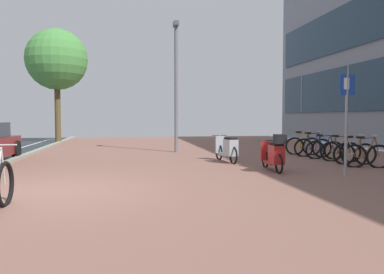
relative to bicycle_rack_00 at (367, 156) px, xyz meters
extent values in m
cube|color=#865B4F|center=(-3.30, -2.16, -0.37)|extent=(14.40, 40.00, 0.05)
cube|color=gray|center=(4.05, 7.52, 2.52)|extent=(0.10, 0.12, 2.28)
cube|color=gray|center=(4.05, 12.64, 2.52)|extent=(0.10, 0.12, 2.28)
torus|color=black|center=(-8.75, -3.27, 0.01)|extent=(0.09, 0.78, 0.78)
cylinder|color=#B6B5B5|center=(-8.75, -3.33, 0.31)|extent=(0.03, 0.16, 0.62)
cylinder|color=#ADADB2|center=(-8.75, -3.40, 0.67)|extent=(0.48, 0.03, 0.02)
torus|color=black|center=(-0.31, 0.12, -0.02)|extent=(0.69, 0.32, 0.71)
torus|color=black|center=(0.31, -0.12, -0.02)|extent=(0.69, 0.32, 0.71)
cylinder|color=brown|center=(0.06, -0.02, 0.23)|extent=(0.32, 0.15, 0.62)
cylinder|color=brown|center=(-0.12, 0.05, 0.21)|extent=(0.14, 0.08, 0.57)
cylinder|color=brown|center=(0.01, -0.01, 0.51)|extent=(0.39, 0.18, 0.08)
cylinder|color=brown|center=(-0.19, 0.07, -0.05)|extent=(0.25, 0.12, 0.08)
cylinder|color=brown|center=(-0.24, 0.09, 0.23)|extent=(0.17, 0.08, 0.52)
cylinder|color=brown|center=(0.26, -0.10, 0.26)|extent=(0.15, 0.08, 0.57)
cube|color=black|center=(-0.17, 0.06, 0.53)|extent=(0.24, 0.16, 0.06)
cylinder|color=#ADADB2|center=(0.20, -0.08, 0.59)|extent=(0.19, 0.46, 0.02)
torus|color=black|center=(-0.19, 0.83, -0.03)|extent=(0.69, 0.23, 0.69)
torus|color=black|center=(0.42, 0.69, -0.03)|extent=(0.69, 0.23, 0.69)
cylinder|color=#AEB3B3|center=(0.18, 0.75, 0.22)|extent=(0.31, 0.11, 0.61)
cylinder|color=#AEB3B3|center=(-0.01, 0.79, 0.19)|extent=(0.14, 0.07, 0.55)
cylinder|color=#AEB3B3|center=(0.13, 0.76, 0.49)|extent=(0.38, 0.13, 0.08)
cylinder|color=#AEB3B3|center=(-0.07, 0.81, -0.06)|extent=(0.24, 0.09, 0.07)
cylinder|color=#AEB3B3|center=(-0.12, 0.82, 0.22)|extent=(0.16, 0.06, 0.50)
cylinder|color=#AEB3B3|center=(0.37, 0.70, 0.24)|extent=(0.15, 0.06, 0.55)
cube|color=black|center=(-0.06, 0.80, 0.51)|extent=(0.24, 0.14, 0.06)
cylinder|color=#ADADB2|center=(0.31, 0.71, 0.56)|extent=(0.14, 0.47, 0.02)
torus|color=black|center=(-0.17, 1.66, -0.04)|extent=(0.63, 0.37, 0.68)
torus|color=black|center=(0.35, 1.39, -0.04)|extent=(0.63, 0.37, 0.68)
cylinder|color=brown|center=(0.14, 1.49, 0.21)|extent=(0.28, 0.17, 0.59)
cylinder|color=brown|center=(-0.01, 1.57, 0.18)|extent=(0.13, 0.09, 0.54)
cylinder|color=brown|center=(0.10, 1.52, 0.47)|extent=(0.34, 0.20, 0.08)
cylinder|color=brown|center=(-0.07, 1.60, -0.06)|extent=(0.22, 0.13, 0.07)
cylinder|color=brown|center=(-0.11, 1.63, 0.21)|extent=(0.15, 0.09, 0.50)
cylinder|color=brown|center=(0.31, 1.41, 0.23)|extent=(0.14, 0.09, 0.54)
cube|color=black|center=(-0.06, 1.60, 0.49)|extent=(0.24, 0.18, 0.06)
cylinder|color=#ADADB2|center=(0.26, 1.44, 0.55)|extent=(0.24, 0.44, 0.02)
torus|color=black|center=(-0.33, 2.40, -0.04)|extent=(0.64, 0.32, 0.67)
torus|color=black|center=(0.23, 2.16, -0.04)|extent=(0.64, 0.32, 0.67)
cylinder|color=navy|center=(0.01, 2.26, 0.20)|extent=(0.29, 0.15, 0.59)
cylinder|color=navy|center=(-0.16, 2.33, 0.18)|extent=(0.14, 0.09, 0.53)
cylinder|color=navy|center=(-0.04, 2.28, 0.46)|extent=(0.36, 0.18, 0.08)
cylinder|color=navy|center=(-0.23, 2.36, -0.06)|extent=(0.23, 0.12, 0.07)
cylinder|color=navy|center=(-0.27, 2.38, 0.20)|extent=(0.16, 0.09, 0.49)
cylinder|color=navy|center=(0.18, 2.18, 0.22)|extent=(0.14, 0.08, 0.53)
cube|color=black|center=(-0.21, 2.35, 0.48)|extent=(0.24, 0.17, 0.06)
cylinder|color=#ADADB2|center=(0.13, 2.21, 0.53)|extent=(0.21, 0.45, 0.02)
torus|color=black|center=(-0.40, 3.14, -0.02)|extent=(0.70, 0.27, 0.71)
torus|color=black|center=(0.21, 2.95, -0.02)|extent=(0.70, 0.27, 0.71)
cylinder|color=navy|center=(-0.03, 3.02, 0.23)|extent=(0.31, 0.13, 0.62)
cylinder|color=navy|center=(-0.22, 3.08, 0.21)|extent=(0.14, 0.07, 0.56)
cylinder|color=navy|center=(-0.08, 3.04, 0.51)|extent=(0.38, 0.15, 0.08)
cylinder|color=navy|center=(-0.29, 3.10, -0.05)|extent=(0.25, 0.10, 0.08)
cylinder|color=navy|center=(-0.34, 3.12, 0.23)|extent=(0.17, 0.07, 0.52)
cylinder|color=navy|center=(0.16, 2.97, 0.25)|extent=(0.15, 0.07, 0.56)
cube|color=black|center=(-0.27, 3.10, 0.53)|extent=(0.24, 0.15, 0.06)
cylinder|color=#ADADB2|center=(0.10, 2.98, 0.58)|extent=(0.16, 0.47, 0.02)
torus|color=black|center=(-0.39, 3.93, -0.02)|extent=(0.68, 0.34, 0.71)
torus|color=black|center=(0.19, 3.68, -0.02)|extent=(0.68, 0.34, 0.71)
cylinder|color=#BD8617|center=(-0.04, 3.78, 0.23)|extent=(0.30, 0.16, 0.62)
cylinder|color=#BD8617|center=(-0.22, 3.85, 0.21)|extent=(0.14, 0.09, 0.56)
cylinder|color=#BD8617|center=(-0.09, 3.80, 0.51)|extent=(0.37, 0.18, 0.08)
cylinder|color=#BD8617|center=(-0.28, 3.88, -0.05)|extent=(0.24, 0.12, 0.08)
cylinder|color=#BD8617|center=(-0.33, 3.90, 0.23)|extent=(0.16, 0.09, 0.52)
cylinder|color=#BD8617|center=(0.14, 3.70, 0.26)|extent=(0.14, 0.08, 0.56)
cube|color=black|center=(-0.26, 3.87, 0.53)|extent=(0.24, 0.17, 0.06)
cylinder|color=#ADADB2|center=(0.08, 3.72, 0.59)|extent=(0.21, 0.45, 0.02)
torus|color=black|center=(-3.52, 1.51, -0.08)|extent=(0.13, 0.58, 0.57)
torus|color=black|center=(-3.68, 2.73, -0.08)|extent=(0.13, 0.58, 0.57)
cube|color=#A5ADB5|center=(-3.60, 2.12, -0.11)|extent=(0.37, 0.72, 0.08)
cube|color=#A5ADB5|center=(-3.55, 1.72, 0.15)|extent=(0.37, 0.58, 0.52)
cube|color=black|center=(-3.55, 1.72, 0.44)|extent=(0.32, 0.52, 0.06)
cylinder|color=#A5ADB5|center=(-3.68, 2.70, 0.20)|extent=(0.09, 0.13, 0.57)
cube|color=#A5ADB5|center=(-3.67, 2.63, 0.17)|extent=(0.33, 0.12, 0.57)
cylinder|color=black|center=(-3.68, 2.68, 0.48)|extent=(0.52, 0.10, 0.03)
torus|color=black|center=(-2.90, -0.63, -0.10)|extent=(0.08, 0.54, 0.54)
torus|color=black|center=(-2.85, 0.53, -0.10)|extent=(0.08, 0.54, 0.54)
cube|color=#AF2121|center=(-2.88, -0.05, -0.12)|extent=(0.31, 0.66, 0.08)
cube|color=#AF2121|center=(-2.89, -0.42, 0.12)|extent=(0.33, 0.52, 0.49)
cube|color=black|center=(-2.89, -0.42, 0.40)|extent=(0.28, 0.48, 0.06)
cylinder|color=#AF2121|center=(-2.85, 0.51, 0.17)|extent=(0.08, 0.12, 0.54)
cube|color=#AF2121|center=(-2.85, 0.43, 0.14)|extent=(0.32, 0.10, 0.53)
cylinder|color=black|center=(-2.85, 0.48, 0.44)|extent=(0.52, 0.05, 0.03)
cube|color=black|center=(-2.91, -0.68, 0.55)|extent=(0.29, 0.29, 0.24)
cylinder|color=black|center=(-10.66, 4.46, -0.03)|extent=(0.20, 0.62, 0.62)
cylinder|color=gray|center=(-1.44, -1.28, 0.90)|extent=(0.07, 0.07, 2.49)
cube|color=#1C42A3|center=(-1.44, -1.29, 1.90)|extent=(0.40, 0.02, 0.50)
cube|color=white|center=(-1.47, -1.31, 1.93)|extent=(0.14, 0.01, 0.28)
cylinder|color=slate|center=(-4.77, 5.74, 2.21)|extent=(0.14, 0.14, 5.11)
cube|color=#4C4C51|center=(-4.77, 5.74, 4.88)|extent=(0.20, 0.52, 0.18)
cylinder|color=brown|center=(-10.59, 12.46, 1.39)|extent=(0.32, 0.32, 3.46)
sphere|color=#488C40|center=(-10.59, 12.46, 4.29)|extent=(3.37, 3.37, 3.37)
camera|label=1|loc=(-6.76, -9.94, 1.12)|focal=35.86mm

